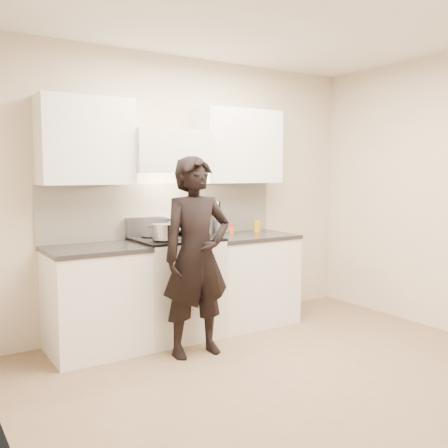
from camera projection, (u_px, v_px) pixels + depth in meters
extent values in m
plane|color=#826C51|center=(299.00, 380.00, 3.75)|extent=(4.00, 4.00, 0.00)
cube|color=beige|center=(187.00, 193.00, 5.08)|extent=(4.00, 0.04, 2.70)
cube|color=beige|center=(5.00, 212.00, 2.54)|extent=(0.04, 3.50, 2.70)
cube|color=silver|center=(305.00, 9.00, 3.48)|extent=(4.00, 3.50, 0.02)
cube|color=white|center=(165.00, 210.00, 4.95)|extent=(2.50, 0.02, 0.53)
cube|color=#9293A4|center=(163.00, 226.00, 4.91)|extent=(0.76, 0.08, 0.20)
cube|color=silver|center=(169.00, 152.00, 4.71)|extent=(0.76, 0.40, 0.40)
cylinder|color=#9D9CB2|center=(178.00, 171.00, 4.57)|extent=(0.66, 0.02, 0.02)
cube|color=white|center=(239.00, 147.00, 5.18)|extent=(0.90, 0.33, 0.75)
cube|color=white|center=(86.00, 141.00, 4.31)|extent=(0.80, 0.33, 0.75)
cube|color=beige|center=(199.00, 217.00, 5.15)|extent=(0.08, 0.01, 0.12)
cube|color=silver|center=(176.00, 288.00, 4.73)|extent=(0.76, 0.65, 0.92)
cube|color=black|center=(176.00, 239.00, 4.68)|extent=(0.76, 0.65, 0.02)
cube|color=silver|center=(185.00, 235.00, 4.87)|extent=(0.36, 0.34, 0.01)
cylinder|color=#9D9CB2|center=(191.00, 260.00, 4.45)|extent=(0.62, 0.02, 0.02)
cylinder|color=black|center=(165.00, 240.00, 4.46)|extent=(0.18, 0.18, 0.01)
cylinder|color=black|center=(200.00, 237.00, 4.65)|extent=(0.18, 0.18, 0.01)
cylinder|color=black|center=(151.00, 237.00, 4.71)|extent=(0.18, 0.18, 0.01)
cylinder|color=black|center=(185.00, 234.00, 4.91)|extent=(0.18, 0.18, 0.01)
cube|color=white|center=(247.00, 280.00, 5.18)|extent=(0.90, 0.65, 0.88)
cube|color=black|center=(248.00, 237.00, 5.13)|extent=(0.92, 0.67, 0.04)
cube|color=white|center=(96.00, 302.00, 4.31)|extent=(0.80, 0.65, 0.88)
cube|color=black|center=(94.00, 249.00, 4.27)|extent=(0.82, 0.67, 0.04)
ellipsoid|color=#9D9CB2|center=(186.00, 223.00, 4.87)|extent=(0.39, 0.39, 0.22)
torus|color=#9D9CB2|center=(186.00, 218.00, 4.86)|extent=(0.41, 0.41, 0.02)
ellipsoid|color=#C3BA8D|center=(186.00, 224.00, 4.87)|extent=(0.22, 0.22, 0.10)
cylinder|color=white|center=(189.00, 212.00, 4.69)|extent=(0.11, 0.28, 0.21)
cylinder|color=#9D9CB2|center=(164.00, 232.00, 4.45)|extent=(0.24, 0.24, 0.14)
cube|color=#9D9CB2|center=(150.00, 226.00, 4.40)|extent=(0.05, 0.03, 0.01)
cube|color=#9D9CB2|center=(177.00, 225.00, 4.50)|extent=(0.05, 0.03, 0.01)
cylinder|color=#9293A4|center=(217.00, 226.00, 5.15)|extent=(0.13, 0.13, 0.18)
cylinder|color=black|center=(219.00, 217.00, 5.16)|extent=(0.01, 0.01, 0.32)
cylinder|color=white|center=(217.00, 217.00, 5.17)|extent=(0.01, 0.01, 0.32)
cylinder|color=#9293A4|center=(215.00, 217.00, 5.15)|extent=(0.01, 0.01, 0.32)
cylinder|color=black|center=(215.00, 217.00, 5.13)|extent=(0.01, 0.01, 0.32)
cylinder|color=#9293A4|center=(216.00, 217.00, 5.11)|extent=(0.01, 0.01, 0.32)
cylinder|color=white|center=(218.00, 217.00, 5.11)|extent=(0.01, 0.01, 0.32)
cylinder|color=black|center=(220.00, 217.00, 5.12)|extent=(0.01, 0.01, 0.32)
cylinder|color=#9293A4|center=(220.00, 217.00, 5.14)|extent=(0.01, 0.01, 0.32)
cylinder|color=#C15220|center=(232.00, 230.00, 5.18)|extent=(0.05, 0.05, 0.08)
cylinder|color=red|center=(232.00, 225.00, 5.17)|extent=(0.05, 0.05, 0.03)
cylinder|color=#AD8215|center=(257.00, 226.00, 5.33)|extent=(0.08, 0.08, 0.14)
imported|color=black|center=(197.00, 257.00, 4.21)|extent=(0.64, 0.44, 1.69)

